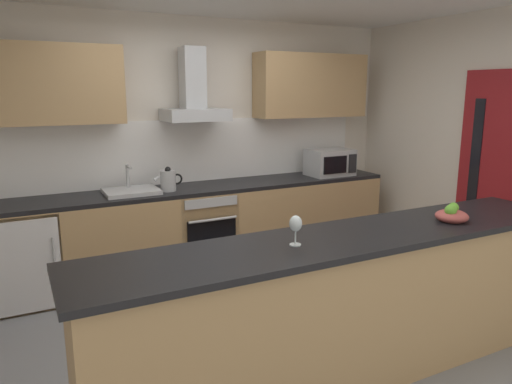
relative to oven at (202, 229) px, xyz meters
name	(u,v)px	position (x,y,z in m)	size (l,w,h in m)	color
ground	(272,332)	(0.03, -1.45, -0.47)	(5.74, 4.59, 0.02)	gray
wall_back	(189,144)	(0.03, 0.41, 0.84)	(5.74, 0.12, 2.60)	silver
wall_right	(494,150)	(2.46, -1.45, 0.84)	(0.12, 4.59, 2.60)	silver
backsplash_tile	(191,151)	(0.03, 0.33, 0.77)	(4.03, 0.02, 0.66)	white
counter_back	(203,229)	(0.03, 0.03, -0.01)	(4.17, 0.60, 0.90)	tan
counter_island	(349,307)	(0.17, -2.20, 0.04)	(3.46, 0.64, 0.98)	tan
upper_cabinets	(195,85)	(0.03, 0.18, 1.45)	(4.12, 0.32, 0.70)	tan
side_door	(496,180)	(2.38, -1.56, 0.57)	(0.08, 0.85, 2.05)	maroon
oven	(202,229)	(0.00, 0.00, 0.00)	(0.60, 0.62, 0.80)	slate
refrigerator	(25,257)	(-1.66, 0.00, -0.03)	(0.58, 0.60, 0.85)	white
microwave	(330,162)	(1.57, -0.03, 0.59)	(0.50, 0.38, 0.30)	#B7BABC
sink	(131,191)	(-0.69, 0.01, 0.47)	(0.50, 0.40, 0.26)	silver
kettle	(168,180)	(-0.34, -0.03, 0.55)	(0.29, 0.15, 0.24)	#B7BABC
range_hood	(194,98)	(0.00, 0.13, 1.33)	(0.62, 0.45, 0.72)	#B7BABC
wine_glass	(296,225)	(-0.25, -2.22, 0.64)	(0.08, 0.08, 0.18)	silver
fruit_bowl	(452,215)	(0.98, -2.27, 0.57)	(0.22, 0.22, 0.13)	#B24C47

